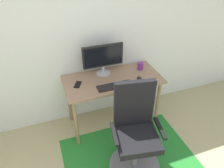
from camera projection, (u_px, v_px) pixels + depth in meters
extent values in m
cube|color=silver|center=(65.00, 32.00, 2.60)|extent=(6.00, 0.10, 2.60)
cube|color=#23762A|center=(131.00, 160.00, 2.62)|extent=(1.55, 1.19, 0.01)
cube|color=#917054|center=(113.00, 80.00, 2.77)|extent=(1.24, 0.60, 0.03)
cylinder|color=#8F754E|center=(76.00, 124.00, 2.63)|extent=(0.04, 0.04, 0.72)
cylinder|color=#8F754E|center=(157.00, 104.00, 2.95)|extent=(0.04, 0.04, 0.72)
cylinder|color=#8F754E|center=(69.00, 101.00, 3.01)|extent=(0.04, 0.04, 0.72)
cylinder|color=#8F754E|center=(142.00, 85.00, 3.32)|extent=(0.04, 0.04, 0.72)
cylinder|color=#B2B2B7|center=(103.00, 73.00, 2.86)|extent=(0.18, 0.18, 0.01)
cylinder|color=#B2B2B7|center=(103.00, 69.00, 2.82)|extent=(0.04, 0.04, 0.11)
cube|color=black|center=(103.00, 56.00, 2.71)|extent=(0.53, 0.04, 0.29)
cube|color=black|center=(103.00, 56.00, 2.70)|extent=(0.49, 0.00, 0.25)
cube|color=black|center=(115.00, 86.00, 2.61)|extent=(0.43, 0.13, 0.02)
ellipsoid|color=black|center=(140.00, 79.00, 2.72)|extent=(0.06, 0.10, 0.03)
cylinder|color=#762B88|center=(140.00, 66.00, 2.92)|extent=(0.08, 0.08, 0.10)
cube|color=black|center=(78.00, 85.00, 2.64)|extent=(0.12, 0.16, 0.01)
cylinder|color=slate|center=(134.00, 166.00, 2.53)|extent=(0.59, 0.59, 0.05)
cylinder|color=slate|center=(135.00, 153.00, 2.40)|extent=(0.06, 0.06, 0.40)
cube|color=black|center=(137.00, 138.00, 2.27)|extent=(0.51, 0.51, 0.08)
cube|color=black|center=(134.00, 104.00, 2.24)|extent=(0.42, 0.13, 0.55)
cube|color=black|center=(114.00, 134.00, 2.17)|extent=(0.09, 0.31, 0.03)
cube|color=black|center=(160.00, 128.00, 2.24)|extent=(0.09, 0.31, 0.03)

